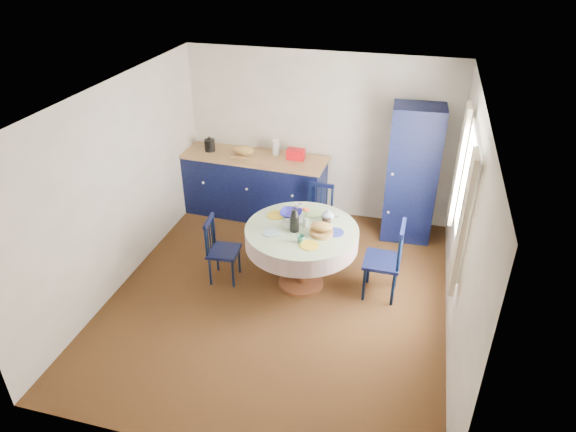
# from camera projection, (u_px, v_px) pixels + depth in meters

# --- Properties ---
(floor) EXTENTS (4.50, 4.50, 0.00)m
(floor) POSITION_uv_depth(u_px,v_px,m) (279.00, 296.00, 6.35)
(floor) COLOR black
(floor) RESTS_ON ground
(ceiling) EXTENTS (4.50, 4.50, 0.00)m
(ceiling) POSITION_uv_depth(u_px,v_px,m) (277.00, 98.00, 5.10)
(ceiling) COLOR white
(ceiling) RESTS_ON wall_back
(wall_back) EXTENTS (4.00, 0.02, 2.50)m
(wall_back) POSITION_uv_depth(u_px,v_px,m) (319.00, 137.00, 7.61)
(wall_back) COLOR white
(wall_back) RESTS_ON floor
(wall_left) EXTENTS (0.02, 4.50, 2.50)m
(wall_left) POSITION_uv_depth(u_px,v_px,m) (118.00, 187.00, 6.17)
(wall_left) COLOR white
(wall_left) RESTS_ON floor
(wall_right) EXTENTS (0.02, 4.50, 2.50)m
(wall_right) POSITION_uv_depth(u_px,v_px,m) (465.00, 231.00, 5.28)
(wall_right) COLOR white
(wall_right) RESTS_ON floor
(window) EXTENTS (0.10, 1.74, 1.45)m
(window) POSITION_uv_depth(u_px,v_px,m) (463.00, 194.00, 5.40)
(window) COLOR white
(window) RESTS_ON wall_right
(kitchen_counter) EXTENTS (2.23, 0.79, 1.22)m
(kitchen_counter) POSITION_uv_depth(u_px,v_px,m) (255.00, 185.00, 7.89)
(kitchen_counter) COLOR black
(kitchen_counter) RESTS_ON floor
(pantry_cabinet) EXTENTS (0.71, 0.52, 1.96)m
(pantry_cabinet) POSITION_uv_depth(u_px,v_px,m) (412.00, 175.00, 7.10)
(pantry_cabinet) COLOR black
(pantry_cabinet) RESTS_ON floor
(dining_table) EXTENTS (1.37, 1.37, 1.11)m
(dining_table) POSITION_uv_depth(u_px,v_px,m) (302.00, 237.00, 6.20)
(dining_table) COLOR brown
(dining_table) RESTS_ON floor
(chair_left) EXTENTS (0.40, 0.42, 0.87)m
(chair_left) POSITION_uv_depth(u_px,v_px,m) (221.00, 249.00, 6.45)
(chair_left) COLOR black
(chair_left) RESTS_ON floor
(chair_far) EXTENTS (0.42, 0.40, 0.89)m
(chair_far) POSITION_uv_depth(u_px,v_px,m) (318.00, 215.00, 7.18)
(chair_far) COLOR black
(chair_far) RESTS_ON floor
(chair_right) EXTENTS (0.44, 0.46, 1.01)m
(chair_right) POSITION_uv_depth(u_px,v_px,m) (386.00, 260.00, 6.13)
(chair_right) COLOR black
(chair_right) RESTS_ON floor
(mug_a) EXTENTS (0.13, 0.13, 0.10)m
(mug_a) POSITION_uv_depth(u_px,v_px,m) (289.00, 225.00, 6.12)
(mug_a) COLOR silver
(mug_a) RESTS_ON dining_table
(mug_b) EXTENTS (0.09, 0.09, 0.08)m
(mug_b) POSITION_uv_depth(u_px,v_px,m) (301.00, 239.00, 5.86)
(mug_b) COLOR #317E6C
(mug_b) RESTS_ON dining_table
(mug_c) EXTENTS (0.11, 0.11, 0.09)m
(mug_c) POSITION_uv_depth(u_px,v_px,m) (327.00, 220.00, 6.22)
(mug_c) COLOR black
(mug_c) RESTS_ON dining_table
(mug_d) EXTENTS (0.11, 0.11, 0.10)m
(mug_d) POSITION_uv_depth(u_px,v_px,m) (298.00, 207.00, 6.49)
(mug_d) COLOR silver
(mug_d) RESTS_ON dining_table
(cobalt_bowl) EXTENTS (0.27, 0.27, 0.07)m
(cobalt_bowl) POSITION_uv_depth(u_px,v_px,m) (291.00, 214.00, 6.38)
(cobalt_bowl) COLOR navy
(cobalt_bowl) RESTS_ON dining_table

